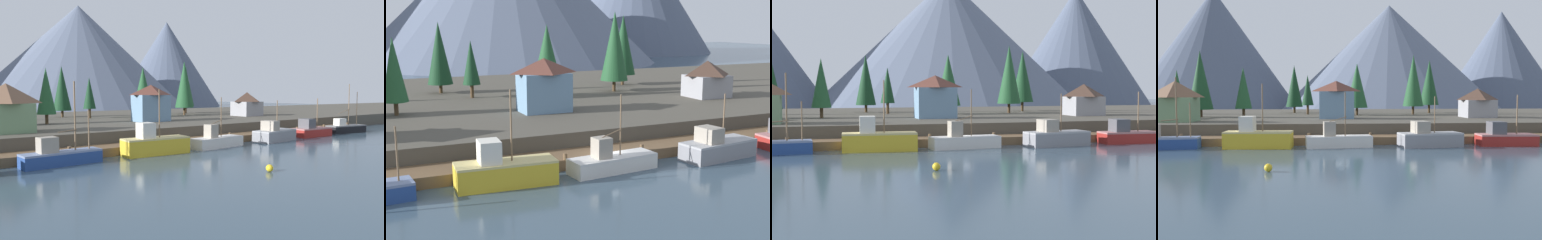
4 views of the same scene
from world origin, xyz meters
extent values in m
cube|color=#384C5B|center=(0.00, 20.00, -0.50)|extent=(400.00, 400.00, 1.00)
cube|color=brown|center=(0.00, 2.00, 0.50)|extent=(80.00, 4.00, 1.00)
cylinder|color=brown|center=(-20.00, 0.20, 0.80)|extent=(0.36, 0.36, 1.60)
cylinder|color=brown|center=(-12.00, 0.20, 0.80)|extent=(0.36, 0.36, 1.60)
cylinder|color=brown|center=(-4.00, 0.20, 0.80)|extent=(0.36, 0.36, 1.60)
cylinder|color=brown|center=(4.00, 0.20, 0.80)|extent=(0.36, 0.36, 1.60)
cylinder|color=brown|center=(12.00, 0.20, 0.80)|extent=(0.36, 0.36, 1.60)
cylinder|color=brown|center=(20.00, 0.20, 0.80)|extent=(0.36, 0.36, 1.60)
cylinder|color=brown|center=(28.00, 0.20, 0.80)|extent=(0.36, 0.36, 1.60)
cylinder|color=brown|center=(36.00, 0.20, 0.80)|extent=(0.36, 0.36, 1.60)
cube|color=#4C473D|center=(0.00, 32.00, 1.25)|extent=(400.00, 56.00, 2.50)
cone|color=slate|center=(28.95, 125.13, 23.22)|extent=(97.46, 97.46, 46.45)
cone|color=#4C566B|center=(93.48, 151.12, 25.18)|extent=(64.50, 64.50, 50.37)
cube|color=navy|center=(-21.41, -1.60, 0.61)|extent=(8.26, 2.96, 1.21)
cube|color=#6C7DA2|center=(-21.41, -1.60, 1.31)|extent=(8.26, 2.96, 0.20)
cube|color=gray|center=(-22.88, -1.72, 2.20)|extent=(1.90, 1.73, 1.59)
cylinder|color=brown|center=(-19.91, -1.47, 5.03)|extent=(0.17, 0.17, 7.24)
cylinder|color=brown|center=(-18.37, -1.35, 3.50)|extent=(0.14, 0.14, 4.19)
cylinder|color=brown|center=(-20.72, -1.54, 3.47)|extent=(2.03, 0.29, 0.30)
cube|color=gold|center=(-10.11, -1.76, 0.93)|extent=(8.34, 3.25, 1.86)
cube|color=tan|center=(-10.11, -1.76, 1.96)|extent=(8.34, 3.25, 0.20)
cube|color=silver|center=(-11.44, -1.68, 2.99)|extent=(1.81, 2.15, 1.84)
cylinder|color=brown|center=(-9.60, -1.79, 4.98)|extent=(0.15, 0.15, 5.83)
cube|color=silver|center=(-0.23, -1.76, 0.61)|extent=(8.39, 3.27, 1.21)
cube|color=silver|center=(-0.23, -1.76, 1.31)|extent=(8.39, 3.27, 0.20)
cube|color=gray|center=(-1.42, -1.88, 2.32)|extent=(1.56, 1.54, 1.80)
cylinder|color=brown|center=(0.56, -1.69, 4.15)|extent=(0.12, 0.12, 5.47)
cylinder|color=brown|center=(-0.34, -1.78, 3.50)|extent=(2.20, 0.29, 0.68)
cube|color=gray|center=(11.27, -2.18, 0.78)|extent=(8.12, 4.03, 1.56)
cube|color=#9F9FA2|center=(11.27, -2.18, 1.66)|extent=(8.12, 4.03, 0.20)
cube|color=gray|center=(9.97, -2.36, 2.50)|extent=(2.05, 2.51, 1.48)
cylinder|color=brown|center=(11.85, -2.10, 4.05)|extent=(0.13, 0.13, 4.57)
cube|color=maroon|center=(21.44, -1.78, 0.64)|extent=(7.46, 3.28, 1.28)
cube|color=#AD6C6A|center=(21.44, -1.78, 1.38)|extent=(7.46, 3.28, 0.20)
cube|color=#4C4C51|center=(20.13, -1.71, 2.29)|extent=(1.99, 2.35, 1.61)
cylinder|color=brown|center=(22.78, -1.86, 4.01)|extent=(0.15, 0.15, 5.05)
cube|color=black|center=(31.83, -2.04, 0.62)|extent=(8.48, 3.80, 1.24)
cube|color=slate|center=(31.83, -2.04, 1.34)|extent=(8.48, 3.80, 0.20)
cube|color=silver|center=(30.15, -1.75, 2.09)|extent=(2.05, 1.72, 1.31)
cylinder|color=brown|center=(32.40, -2.14, 5.30)|extent=(0.13, 0.13, 7.72)
cylinder|color=brown|center=(34.60, -2.52, 4.58)|extent=(0.11, 0.11, 6.28)
cylinder|color=brown|center=(31.19, -1.93, 4.05)|extent=(2.94, 0.60, 0.99)
cube|color=#6B8E66|center=(-24.14, 10.26, 4.32)|extent=(5.86, 4.52, 3.65)
pyramid|color=brown|center=(-24.14, 10.26, 7.39)|extent=(6.16, 4.74, 2.48)
cube|color=gray|center=(25.76, 17.92, 4.06)|extent=(5.31, 4.93, 3.11)
pyramid|color=#422D23|center=(25.76, 17.92, 6.65)|extent=(5.57, 5.18, 2.06)
cube|color=#6689A8|center=(0.27, 16.37, 4.81)|extent=(5.78, 4.04, 4.62)
pyramid|color=brown|center=(0.27, 16.37, 8.01)|extent=(6.07, 4.24, 1.79)
cylinder|color=#4C3823|center=(16.63, 28.74, 3.36)|extent=(0.50, 0.50, 1.71)
cone|color=#1E4C28|center=(16.63, 28.74, 9.45)|extent=(4.22, 4.22, 10.48)
cylinder|color=#4C3823|center=(-4.97, 31.05, 3.45)|extent=(0.50, 0.50, 1.89)
cone|color=#14381E|center=(-4.97, 31.05, 7.50)|extent=(2.45, 2.45, 6.21)
cylinder|color=#4C3823|center=(4.86, 27.01, 3.25)|extent=(0.50, 0.50, 1.50)
cone|color=#1E4C28|center=(4.86, 27.01, 8.37)|extent=(4.29, 4.29, 8.73)
cylinder|color=#4C3823|center=(-8.11, 37.82, 3.18)|extent=(0.50, 0.50, 1.37)
cone|color=#14381E|center=(-8.11, 37.82, 8.48)|extent=(3.71, 3.71, 9.22)
cylinder|color=#4C3823|center=(21.85, 35.28, 3.40)|extent=(0.50, 0.50, 1.80)
cone|color=#194223|center=(21.85, 35.28, 9.25)|extent=(4.25, 4.25, 9.91)
cylinder|color=#4C3823|center=(-16.16, 21.16, 3.29)|extent=(0.50, 0.50, 1.57)
cone|color=#1E4C28|center=(-16.16, 21.16, 7.78)|extent=(2.97, 2.97, 7.41)
sphere|color=gold|center=(-7.03, -16.98, 0.35)|extent=(0.70, 0.70, 0.70)
camera|label=1|loc=(-34.15, -40.30, 7.34)|focal=35.20mm
camera|label=2|loc=(-21.74, -40.79, 13.26)|focal=48.21mm
camera|label=3|loc=(-16.66, -60.15, 7.05)|focal=48.98mm
camera|label=4|loc=(-2.76, -50.27, 6.53)|focal=36.59mm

